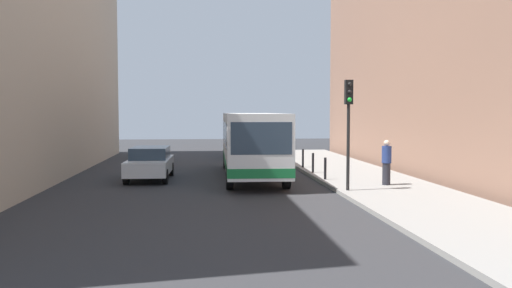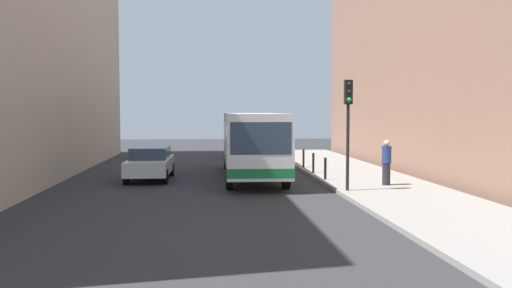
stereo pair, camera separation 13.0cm
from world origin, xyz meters
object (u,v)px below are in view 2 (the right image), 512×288
car_behind_bus (245,146)px  bollard_far (303,158)px  traffic_light (348,114)px  bollard_mid (313,163)px  pedestrian_near_signal (386,162)px  bus (252,140)px  car_beside_bus (150,162)px  bollard_near (325,169)px

car_behind_bus → bollard_far: bearing=109.5°
traffic_light → car_behind_bus: bearing=98.9°
bollard_mid → bollard_far: 2.58m
bollard_mid → traffic_light: bearing=-89.0°
bollard_mid → pedestrian_near_signal: size_ratio=0.53×
bus → traffic_light: bearing=119.9°
traffic_light → bollard_far: size_ratio=4.32×
traffic_light → bollard_mid: traffic_light is taller
car_beside_bus → bollard_near: 7.88m
car_behind_bus → bollard_far: (2.49, -8.12, -0.16)m
car_beside_bus → bollard_mid: bearing=-173.2°
car_behind_bus → pedestrian_near_signal: (4.53, -15.24, 0.27)m
car_beside_bus → pedestrian_near_signal: bearing=160.0°
bollard_far → pedestrian_near_signal: pedestrian_near_signal is taller
bus → bollard_mid: size_ratio=11.66×
bus → traffic_light: (3.09, -5.70, 1.28)m
bus → bollard_far: bus is taller
bollard_near → pedestrian_near_signal: bearing=-43.7°
bus → car_behind_bus: bearing=-91.2°
car_beside_bus → traffic_light: traffic_light is taller
bus → bollard_near: 4.00m
bollard_near → bollard_mid: size_ratio=1.00×
bollard_mid → pedestrian_near_signal: bearing=-65.8°
traffic_light → bollard_near: 4.05m
traffic_light → car_beside_bus: bearing=146.4°
bus → bollard_far: 4.21m
traffic_light → bollard_mid: size_ratio=4.32×
bus → traffic_light: size_ratio=2.70×
bollard_far → pedestrian_near_signal: size_ratio=0.53×
car_beside_bus → car_behind_bus: size_ratio=0.99×
bollard_far → bollard_mid: bearing=-90.0°
car_behind_bus → bollard_near: 13.52m
car_behind_bus → bollard_far: size_ratio=4.71×
bus → car_behind_bus: bus is taller
car_beside_bus → car_behind_bus: same height
bollard_far → traffic_light: bearing=-89.3°
car_beside_bus → pedestrian_near_signal: 10.42m
bus → bollard_mid: bus is taller
bollard_near → bollard_far: (0.00, 5.17, 0.00)m
bollard_mid → bollard_far: bearing=90.0°
bollard_near → bollard_far: 5.17m
bollard_far → pedestrian_near_signal: 7.42m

